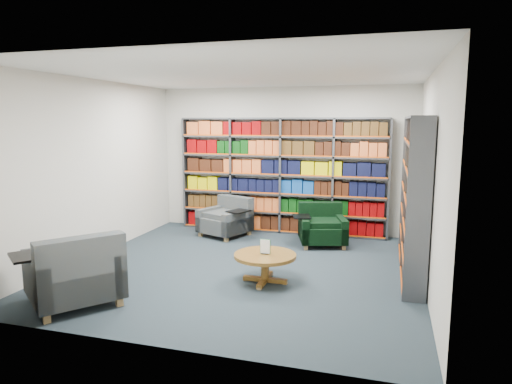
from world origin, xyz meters
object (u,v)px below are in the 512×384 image
(chair_teal_left, at_px, (228,220))
(coffee_table, at_px, (265,260))
(chair_teal_front, at_px, (76,276))
(chair_green_right, at_px, (322,228))

(chair_teal_left, relative_size, coffee_table, 1.27)
(coffee_table, bearing_deg, chair_teal_front, -144.52)
(chair_green_right, xyz_separation_m, coffee_table, (-0.44, -2.17, 0.03))
(chair_teal_left, relative_size, chair_teal_front, 0.78)
(chair_teal_left, relative_size, chair_green_right, 1.04)
(chair_green_right, relative_size, chair_teal_front, 0.75)
(chair_teal_front, xyz_separation_m, coffee_table, (1.92, 1.37, -0.04))
(coffee_table, bearing_deg, chair_green_right, 78.50)
(chair_green_right, distance_m, coffee_table, 2.22)
(chair_green_right, distance_m, chair_teal_front, 4.26)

